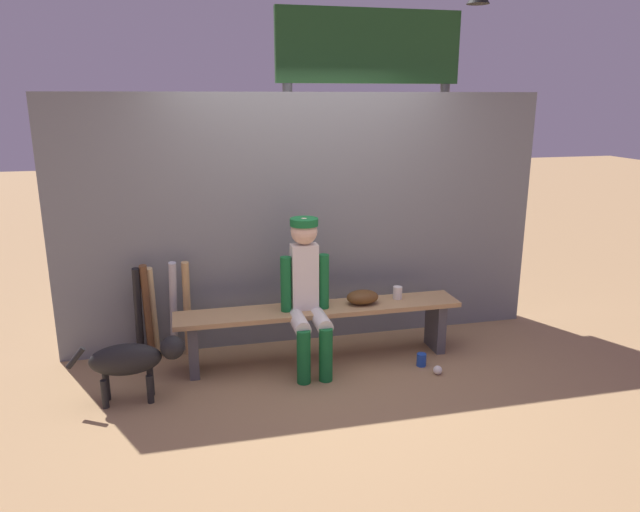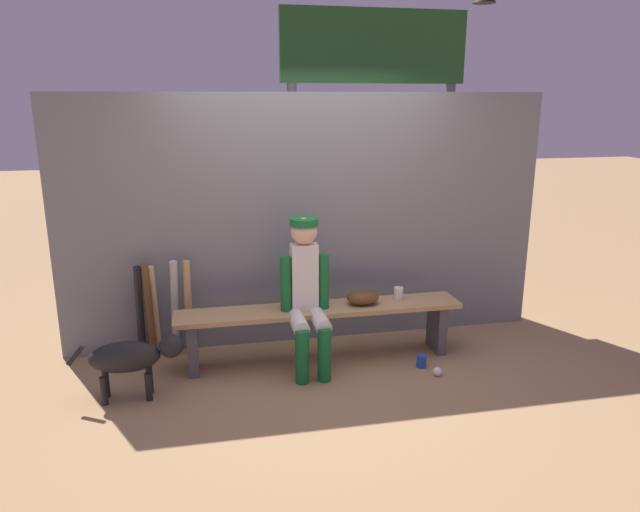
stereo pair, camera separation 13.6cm
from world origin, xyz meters
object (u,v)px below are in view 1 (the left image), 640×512
Objects in this scene: dugout_bench at (320,319)px; player_seated at (307,290)px; cup_on_bench at (398,293)px; dog at (134,359)px; bat_wood_natural at (153,312)px; baseball at (438,370)px; bat_aluminum_silver at (173,309)px; bat_aluminum_black at (139,315)px; bat_wood_dark at (148,313)px; scoreboard at (375,86)px; cup_on_ground at (421,360)px; bat_wood_tan at (187,309)px; baseball_glove at (363,297)px.

player_seated is (-0.13, -0.11, 0.31)m from dugout_bench.
cup_on_bench is 0.13× the size of dog.
bat_wood_natural reaches higher than baseball.
bat_aluminum_silver reaches higher than bat_aluminum_black.
bat_wood_dark reaches higher than dugout_bench.
scoreboard is (0.95, 1.51, 1.94)m from dugout_bench.
cup_on_ground is at bearing -18.51° from bat_aluminum_silver.
bat_wood_dark reaches higher than cup_on_ground.
bat_wood_tan is 1.04× the size of bat_wood_natural.
scoreboard is (2.46, 1.18, 1.89)m from bat_aluminum_black.
bat_wood_natural is (-0.29, 0.04, -0.02)m from bat_wood_tan.
bat_wood_natural is at bearing 163.99° from dugout_bench.
dog is at bearing -169.03° from baseball_glove.
player_seated reaches higher than cup_on_ground.
cup_on_ground is (0.43, -0.31, -0.49)m from baseball_glove.
bat_wood_tan reaches higher than cup_on_bench.
baseball_glove is 0.34× the size of bat_wood_natural.
bat_wood_natural is at bearing 29.11° from bat_aluminum_black.
player_seated is 1.46m from bat_aluminum_black.
cup_on_ground is 2.91m from scoreboard.
bat_aluminum_silver is 8.06× the size of cup_on_bench.
bat_aluminum_silver is 3.09m from scoreboard.
cup_on_ground is (1.91, -0.67, -0.38)m from bat_wood_tan.
bat_aluminum_black is (-0.08, 0.00, -0.01)m from bat_wood_dark.
player_seated is at bearing -25.96° from bat_wood_tan.
bat_wood_natural is 0.08m from bat_wood_dark.
dugout_bench is at bearing -122.23° from scoreboard.
player_seated reaches higher than bat_wood_tan.
player_seated is 1.38m from bat_wood_natural.
scoreboard is (2.38, 1.18, 1.88)m from bat_wood_dark.
bat_wood_dark reaches higher than baseball_glove.
player_seated reaches higher than bat_aluminum_silver.
cup_on_bench is (1.81, -0.31, 0.11)m from bat_wood_tan.
bat_aluminum_black is at bearing 172.82° from cup_on_bench.
baseball_glove is (0.38, 0.00, 0.17)m from dugout_bench.
baseball is (2.09, -0.86, -0.40)m from bat_aluminum_silver.
cup_on_bench is at bearing 106.50° from baseball.
scoreboard reaches higher than bat_wood_natural.
bat_wood_natural is 0.78m from dog.
baseball_glove is at bearing -10.08° from bat_aluminum_black.
dog reaches higher than baseball.
baseball is at bearing -19.69° from bat_wood_dark.
dugout_bench reaches higher than cup_on_ground.
player_seated is 1.48× the size of bat_aluminum_black.
dugout_bench is 2.75× the size of bat_aluminum_silver.
cup_on_bench is at bearing -9.10° from bat_aluminum_silver.
baseball_glove is at bearing 10.97° from dog.
bat_wood_natural is 2.13m from cup_on_bench.
bat_wood_natural reaches higher than cup_on_bench.
bat_wood_tan is 0.29m from bat_wood_natural.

